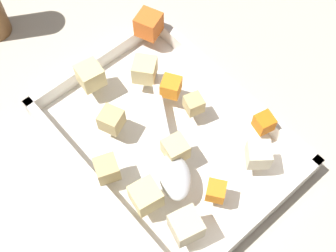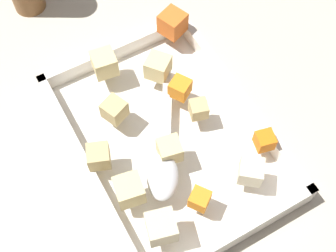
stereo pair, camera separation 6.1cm
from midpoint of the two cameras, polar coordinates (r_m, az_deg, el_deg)
The scene contains 16 objects.
ground_plane at distance 0.65m, azimuth 0.87°, elevation -2.25°, with size 4.00×4.00×0.00m, color #BCB29E.
baking_dish at distance 0.64m, azimuth 2.70°, elevation -1.95°, with size 0.34×0.25×0.04m.
carrot_chunk_under_handle at distance 0.62m, azimuth 14.67°, elevation -2.02°, with size 0.02×0.02×0.02m, color orange.
carrot_chunk_near_left at distance 0.70m, azimuth 3.10°, elevation 12.42°, with size 0.03×0.03×0.03m, color orange.
carrot_chunk_near_spoon at distance 0.57m, azimuth 7.06°, elevation -9.26°, with size 0.02×0.02×0.02m, color orange.
carrot_chunk_far_left at distance 0.64m, azimuth 4.24°, elevation 4.49°, with size 0.03×0.03×0.03m, color orange.
potato_chunk_back_center at distance 0.62m, azimuth -3.88°, elevation 1.77°, with size 0.03×0.03×0.03m, color tan.
potato_chunk_front_center at distance 0.59m, azimuth 2.84°, elevation -3.40°, with size 0.03×0.03×0.03m, color #E0CC89.
potato_chunk_far_right at distance 0.59m, azimuth 13.16°, elevation -5.76°, with size 0.03×0.03×0.03m, color beige.
potato_chunk_center at distance 0.56m, azimuth -1.74°, elevation -8.24°, with size 0.03×0.03×0.03m, color #E0CC89.
potato_chunk_corner_se at distance 0.59m, azimuth -5.68°, elevation -4.04°, with size 0.03×0.03×0.03m, color tan.
potato_chunk_mid_left at distance 0.66m, azimuth -5.27°, elevation 7.52°, with size 0.03×0.03×0.03m, color #E0CC89.
potato_chunk_mid_right at distance 0.55m, azimuth 2.39°, elevation -12.73°, with size 0.03×0.03×0.03m, color beige.
potato_chunk_corner_ne at distance 0.65m, azimuth 1.43°, elevation 7.12°, with size 0.03×0.03×0.03m, color #E0CC89.
potato_chunk_near_right at distance 0.62m, azimuth 6.60°, elevation 1.86°, with size 0.02×0.02×0.02m, color tan.
serving_spoon at distance 0.58m, azimuth 2.37°, elevation -5.36°, with size 0.20×0.13×0.02m.
Camera 2 is at (0.27, -0.13, 0.59)m, focal length 49.19 mm.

